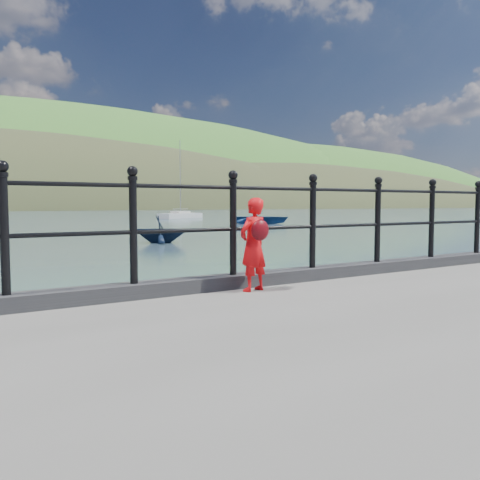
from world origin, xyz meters
TOP-DOWN VIEW (x-y plane):
  - ground at (0.00, 0.00)m, footprint 600.00×600.00m
  - kerb at (0.00, -0.15)m, footprint 60.00×0.30m
  - railing at (0.00, -0.15)m, footprint 18.11×0.11m
  - far_shore at (38.34, 239.41)m, footprint 830.00×200.00m
  - child at (0.66, -0.47)m, footprint 0.43×0.35m
  - launch_blue at (26.75, 36.08)m, footprint 6.74×6.87m
  - launch_navy at (8.12, 18.55)m, footprint 3.42×3.30m
  - sailboat_far at (29.17, 58.66)m, footprint 7.91×5.45m

SIDE VIEW (x-z plane):
  - far_shore at x=38.34m, z-range -100.57..55.43m
  - ground at x=0.00m, z-range 0.00..0.00m
  - sailboat_far at x=29.17m, z-range -5.13..5.81m
  - launch_blue at x=26.75m, z-range 0.00..1.16m
  - launch_navy at x=8.12m, z-range 0.00..1.38m
  - kerb at x=0.00m, z-range 1.00..1.15m
  - child at x=0.66m, z-range 1.01..2.04m
  - railing at x=0.00m, z-range 1.23..2.42m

